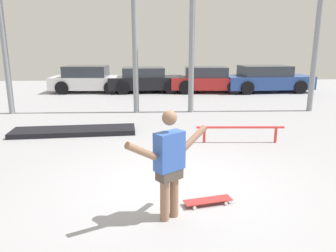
# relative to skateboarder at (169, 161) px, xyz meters

# --- Properties ---
(ground_plane) EXTENTS (36.00, 36.00, 0.00)m
(ground_plane) POSITION_rel_skateboarder_xyz_m (0.17, 1.09, -0.88)
(ground_plane) COLOR #9E9EA3
(skateboarder) EXTENTS (1.20, 0.96, 1.61)m
(skateboarder) POSITION_rel_skateboarder_xyz_m (0.00, 0.00, 0.00)
(skateboarder) COLOR #8C664C
(skateboarder) RESTS_ON ground_plane
(skateboard) EXTENTS (0.80, 0.38, 0.08)m
(skateboard) POSITION_rel_skateboarder_xyz_m (0.63, 0.39, -0.82)
(skateboard) COLOR red
(skateboard) RESTS_ON ground_plane
(manual_pad) EXTENTS (3.50, 1.20, 0.14)m
(manual_pad) POSITION_rel_skateboarder_xyz_m (-2.48, 4.81, -0.81)
(manual_pad) COLOR black
(manual_pad) RESTS_ON ground_plane
(grind_rail) EXTENTS (2.25, 0.15, 0.44)m
(grind_rail) POSITION_rel_skateboarder_xyz_m (2.01, 3.71, -0.55)
(grind_rail) COLOR red
(grind_rail) RESTS_ON ground_plane
(canopy_support_left) EXTENTS (4.77, 0.20, 5.14)m
(canopy_support_left) POSITION_rel_skateboarder_xyz_m (-3.13, 7.73, 2.24)
(canopy_support_left) COLOR gray
(canopy_support_left) RESTS_ON ground_plane
(canopy_support_right) EXTENTS (4.77, 0.20, 5.14)m
(canopy_support_right) POSITION_rel_skateboarder_xyz_m (3.47, 7.73, 2.24)
(canopy_support_right) COLOR gray
(canopy_support_right) RESTS_ON ground_plane
(parked_car_white) EXTENTS (4.02, 2.07, 1.39)m
(parked_car_white) POSITION_rel_skateboarder_xyz_m (-3.62, 13.27, -0.22)
(parked_car_white) COLOR white
(parked_car_white) RESTS_ON ground_plane
(parked_car_black) EXTENTS (4.00, 2.08, 1.30)m
(parked_car_black) POSITION_rel_skateboarder_xyz_m (-0.60, 13.18, -0.25)
(parked_car_black) COLOR black
(parked_car_black) RESTS_ON ground_plane
(parked_car_red) EXTENTS (4.04, 2.07, 1.33)m
(parked_car_red) POSITION_rel_skateboarder_xyz_m (2.69, 12.93, -0.23)
(parked_car_red) COLOR red
(parked_car_red) RESTS_ON ground_plane
(parked_car_blue) EXTENTS (4.67, 2.24, 1.39)m
(parked_car_blue) POSITION_rel_skateboarder_xyz_m (5.82, 12.91, -0.21)
(parked_car_blue) COLOR #284793
(parked_car_blue) RESTS_ON ground_plane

